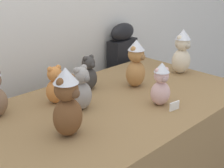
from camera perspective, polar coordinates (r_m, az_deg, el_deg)
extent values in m
cube|color=silver|center=(2.28, -13.51, 14.71)|extent=(7.00, 0.08, 2.60)
cube|color=olive|center=(2.03, 0.00, -13.33)|extent=(1.75, 0.98, 0.77)
cube|color=black|center=(2.84, 1.80, -1.01)|extent=(0.29, 0.15, 0.93)
ellipsoid|color=black|center=(2.68, 1.93, 9.44)|extent=(0.29, 0.15, 0.15)
ellipsoid|color=beige|center=(2.37, 12.51, 4.12)|extent=(0.16, 0.15, 0.18)
sphere|color=beige|center=(2.34, 12.78, 7.29)|extent=(0.11, 0.11, 0.11)
sphere|color=beige|center=(2.30, 12.29, 8.21)|extent=(0.04, 0.04, 0.04)
sphere|color=beige|center=(2.35, 13.42, 8.39)|extent=(0.04, 0.04, 0.04)
sphere|color=#ABA08A|center=(2.31, 13.62, 6.80)|extent=(0.05, 0.05, 0.05)
cone|color=silver|center=(2.32, 12.91, 8.86)|extent=(0.12, 0.12, 0.07)
ellipsoid|color=gray|center=(1.75, -5.65, -2.11)|extent=(0.15, 0.13, 0.16)
sphere|color=gray|center=(1.71, -5.79, 1.56)|extent=(0.10, 0.10, 0.10)
sphere|color=gray|center=(1.67, -6.51, 2.49)|extent=(0.04, 0.04, 0.04)
sphere|color=gray|center=(1.72, -5.18, 3.02)|extent=(0.04, 0.04, 0.04)
sphere|color=slate|center=(1.68, -4.72, 1.01)|extent=(0.04, 0.04, 0.04)
ellipsoid|color=#D17F3D|center=(1.85, -10.24, -1.31)|extent=(0.12, 0.11, 0.14)
sphere|color=#D17F3D|center=(1.81, -10.46, 1.81)|extent=(0.09, 0.09, 0.09)
sphere|color=#D17F3D|center=(1.79, -11.27, 2.64)|extent=(0.03, 0.03, 0.03)
sphere|color=#D17F3D|center=(1.81, -9.79, 3.00)|extent=(0.03, 0.03, 0.03)
sphere|color=#A06536|center=(1.78, -9.86, 1.27)|extent=(0.04, 0.04, 0.04)
ellipsoid|color=#B27A42|center=(2.07, 4.32, 1.92)|extent=(0.16, 0.14, 0.18)
sphere|color=#B27A42|center=(2.03, 4.42, 5.41)|extent=(0.11, 0.11, 0.11)
sphere|color=#B27A42|center=(1.99, 3.95, 6.35)|extent=(0.04, 0.04, 0.04)
sphere|color=#B27A42|center=(2.04, 4.95, 6.73)|extent=(0.04, 0.04, 0.04)
sphere|color=olive|center=(2.01, 5.51, 4.93)|extent=(0.04, 0.04, 0.04)
cone|color=silver|center=(2.01, 4.47, 7.16)|extent=(0.11, 0.11, 0.07)
ellipsoid|color=beige|center=(1.82, 8.82, -1.66)|extent=(0.15, 0.14, 0.14)
sphere|color=beige|center=(1.78, 9.02, 1.48)|extent=(0.09, 0.09, 0.09)
sphere|color=beige|center=(1.76, 8.30, 2.41)|extent=(0.03, 0.03, 0.03)
sphere|color=beige|center=(1.78, 9.84, 2.58)|extent=(0.03, 0.03, 0.03)
sphere|color=#A88783|center=(1.75, 9.54, 0.85)|extent=(0.04, 0.04, 0.04)
cone|color=silver|center=(1.76, 9.11, 3.05)|extent=(0.09, 0.09, 0.06)
ellipsoid|color=brown|center=(1.49, -8.07, -5.94)|extent=(0.18, 0.16, 0.19)
sphere|color=brown|center=(1.44, -8.36, -0.96)|extent=(0.11, 0.11, 0.11)
sphere|color=brown|center=(1.39, -9.37, 0.26)|extent=(0.04, 0.04, 0.04)
sphere|color=brown|center=(1.44, -7.57, 1.12)|extent=(0.04, 0.04, 0.04)
sphere|color=brown|center=(1.41, -6.82, -1.73)|extent=(0.05, 0.05, 0.05)
cone|color=silver|center=(1.41, -8.51, 1.60)|extent=(0.12, 0.12, 0.07)
ellipsoid|color=#383533|center=(2.02, -4.26, 1.00)|extent=(0.12, 0.10, 0.14)
sphere|color=#383533|center=(1.99, -4.34, 3.87)|extent=(0.09, 0.09, 0.09)
sphere|color=#383533|center=(1.96, -4.94, 4.63)|extent=(0.03, 0.03, 0.03)
sphere|color=#383533|center=(2.00, -3.81, 4.96)|extent=(0.03, 0.03, 0.03)
sphere|color=#32302E|center=(1.97, -3.61, 3.44)|extent=(0.04, 0.04, 0.04)
cube|color=white|center=(1.78, 11.34, -3.95)|extent=(0.07, 0.02, 0.05)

